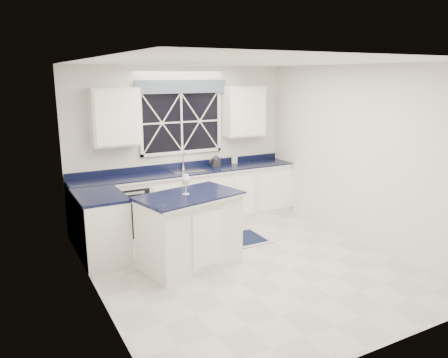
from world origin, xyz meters
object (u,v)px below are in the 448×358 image
kettle (216,161)px  soap_bottle (234,157)px  faucet (184,160)px  dishwasher (127,209)px  island (190,230)px  wine_glass (186,181)px

kettle → soap_bottle: size_ratio=1.34×
faucet → dishwasher: bearing=-170.0°
dishwasher → soap_bottle: bearing=5.5°
faucet → island: faucet is taller
dishwasher → island: (0.40, -1.60, 0.09)m
wine_glass → faucet: bearing=67.6°
faucet → island: size_ratio=0.20×
kettle → island: bearing=-139.1°
island → wine_glass: 0.68m
dishwasher → island: island is taller
island → kettle: bearing=40.4°
kettle → wine_glass: 2.16m
dishwasher → wine_glass: size_ratio=3.05×
dishwasher → soap_bottle: size_ratio=3.74×
dishwasher → kettle: (1.70, 0.12, 0.63)m
dishwasher → soap_bottle: soap_bottle is taller
dishwasher → kettle: bearing=4.1°
island → kettle: 2.22m
soap_bottle → faucet: bearing=-179.4°
dishwasher → faucet: size_ratio=2.72×
island → soap_bottle: bearing=33.7°
faucet → soap_bottle: size_ratio=1.38×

